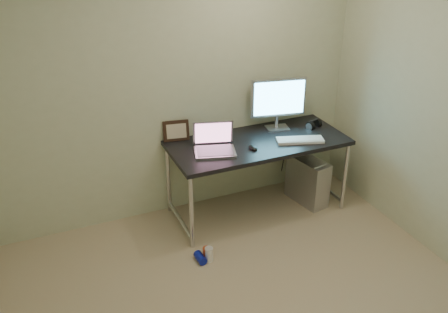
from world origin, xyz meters
TOP-DOWN VIEW (x-y plane):
  - wall_back at (0.00, 1.75)m, footprint 3.50×0.02m
  - desk at (0.64, 1.39)m, footprint 1.67×0.73m
  - tower_computer at (1.18, 1.32)m, footprint 0.28×0.48m
  - cable_a at (1.13, 1.70)m, footprint 0.01×0.16m
  - cable_b at (1.22, 1.68)m, footprint 0.02×0.11m
  - can_red at (-0.11, 0.84)m, footprint 0.09×0.09m
  - can_white at (-0.09, 0.82)m, footprint 0.07×0.07m
  - can_blue at (-0.16, 0.84)m, footprint 0.08×0.13m
  - laptop at (0.19, 1.37)m, footprint 0.43×0.38m
  - monitor at (0.94, 1.57)m, footprint 0.54×0.20m
  - keyboard at (0.99, 1.22)m, footprint 0.46×0.27m
  - mouse_right at (1.22, 1.25)m, footprint 0.09×0.12m
  - mouse_left at (0.52, 1.25)m, footprint 0.08×0.12m
  - headphones at (1.29, 1.45)m, footprint 0.18×0.10m
  - picture_frame at (-0.05, 1.71)m, footprint 0.25×0.11m
  - webcam at (0.28, 1.65)m, footprint 0.04×0.03m

SIDE VIEW (x-z plane):
  - can_blue at x=-0.16m, z-range 0.00..0.07m
  - can_red at x=-0.11m, z-range 0.00..0.12m
  - can_white at x=-0.09m, z-range 0.00..0.13m
  - tower_computer at x=1.18m, z-range -0.01..0.49m
  - cable_b at x=1.22m, z-range 0.02..0.74m
  - cable_a at x=1.13m, z-range 0.06..0.74m
  - desk at x=0.64m, z-range 0.30..1.05m
  - keyboard at x=0.99m, z-range 0.75..0.78m
  - mouse_right at x=1.22m, z-range 0.75..0.79m
  - mouse_left at x=0.52m, z-range 0.75..0.79m
  - headphones at x=1.29m, z-range 0.73..0.83m
  - laptop at x=0.19m, z-range 0.68..0.93m
  - webcam at x=0.28m, z-range 0.78..0.91m
  - picture_frame at x=-0.05m, z-range 0.75..0.94m
  - monitor at x=0.94m, z-range 0.79..1.30m
  - wall_back at x=0.00m, z-range 0.00..2.50m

